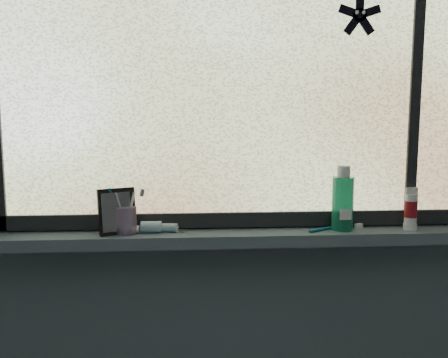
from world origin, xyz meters
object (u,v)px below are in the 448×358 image
vanity_mirror (117,211)px  toothbrush_cup (126,220)px  mouthwash_bottle (343,198)px  cream_tube (411,207)px

vanity_mirror → toothbrush_cup: bearing=-20.8°
vanity_mirror → mouthwash_bottle: bearing=-22.0°
mouthwash_bottle → cream_tube: mouthwash_bottle is taller
mouthwash_bottle → cream_tube: size_ratio=1.76×
vanity_mirror → toothbrush_cup: size_ratio=1.68×
toothbrush_cup → vanity_mirror: bearing=-178.4°
toothbrush_cup → mouthwash_bottle: bearing=0.3°
toothbrush_cup → mouthwash_bottle: (0.71, 0.00, 0.06)m
mouthwash_bottle → cream_tube: (0.23, -0.01, -0.03)m
vanity_mirror → toothbrush_cup: vanity_mirror is taller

